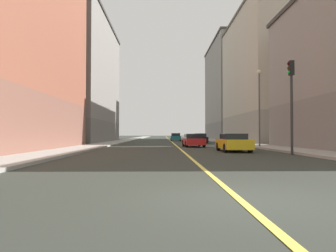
{
  "coord_description": "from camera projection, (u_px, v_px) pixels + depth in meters",
  "views": [
    {
      "loc": [
        -1.52,
        -6.16,
        1.3
      ],
      "look_at": [
        -0.89,
        27.45,
        2.13
      ],
      "focal_mm": 33.27,
      "sensor_mm": 36.0,
      "label": 1
    }
  ],
  "objects": [
    {
      "name": "car_teal",
      "position": [
        176.0,
        137.0,
        56.26
      ],
      "size": [
        1.98,
        4.13,
        1.39
      ],
      "color": "#196670",
      "rests_on": "ground"
    },
    {
      "name": "building_left_mid",
      "position": [
        274.0,
        78.0,
        47.44
      ],
      "size": [
        11.94,
        21.77,
        19.65
      ],
      "color": "#9D9688",
      "rests_on": "ground"
    },
    {
      "name": "car_black",
      "position": [
        200.0,
        138.0,
        42.99
      ],
      "size": [
        1.94,
        4.34,
        1.34
      ],
      "color": "black",
      "rests_on": "ground"
    },
    {
      "name": "traffic_light_left_near",
      "position": [
        291.0,
        94.0,
        19.12
      ],
      "size": [
        0.4,
        0.32,
        5.8
      ],
      "color": "#2D2D2D",
      "rests_on": "ground"
    },
    {
      "name": "sidewalk_left",
      "position": [
        217.0,
        141.0,
        55.29
      ],
      "size": [
        2.92,
        168.0,
        0.15
      ],
      "primitive_type": "cube",
      "color": "#9E9B93",
      "rests_on": "ground"
    },
    {
      "name": "car_orange",
      "position": [
        190.0,
        137.0,
        61.72
      ],
      "size": [
        2.06,
        4.51,
        1.29
      ],
      "color": "orange",
      "rests_on": "ground"
    },
    {
      "name": "sidewalk_right",
      "position": [
        124.0,
        141.0,
        54.98
      ],
      "size": [
        2.92,
        168.0,
        0.15
      ],
      "primitive_type": "cube",
      "color": "#9E9B93",
      "rests_on": "ground"
    },
    {
      "name": "ground_plane",
      "position": [
        239.0,
        199.0,
        6.16
      ],
      "size": [
        400.0,
        400.0,
        0.0
      ],
      "primitive_type": "plane",
      "color": "#2E322B",
      "rests_on": "ground"
    },
    {
      "name": "car_yellow",
      "position": [
        233.0,
        143.0,
        22.57
      ],
      "size": [
        1.96,
        4.17,
        1.3
      ],
      "color": "gold",
      "rests_on": "ground"
    },
    {
      "name": "building_right_midblock",
      "position": [
        71.0,
        81.0,
        47.66
      ],
      "size": [
        11.94,
        23.88,
        18.78
      ],
      "color": "slate",
      "rests_on": "ground"
    },
    {
      "name": "lane_center_stripe",
      "position": [
        171.0,
        141.0,
        55.13
      ],
      "size": [
        0.16,
        154.0,
        0.01
      ],
      "primitive_type": "cube",
      "color": "#E5D14C",
      "rests_on": "ground"
    },
    {
      "name": "street_lamp_left_near",
      "position": [
        259.0,
        100.0,
        28.67
      ],
      "size": [
        0.36,
        0.36,
        7.07
      ],
      "color": "#4C4C51",
      "rests_on": "ground"
    },
    {
      "name": "building_left_far",
      "position": [
        237.0,
        91.0,
        70.81
      ],
      "size": [
        11.94,
        22.7,
        21.9
      ],
      "color": "slate",
      "rests_on": "ground"
    },
    {
      "name": "car_red",
      "position": [
        193.0,
        140.0,
        30.88
      ],
      "size": [
        2.02,
        4.39,
        1.27
      ],
      "color": "red",
      "rests_on": "ground"
    }
  ]
}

